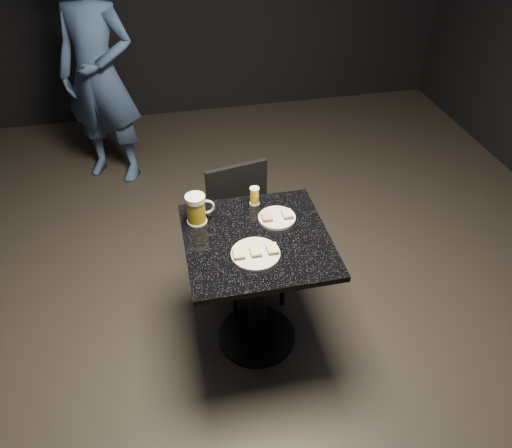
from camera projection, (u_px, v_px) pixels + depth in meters
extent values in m
plane|color=black|center=(257.00, 337.00, 2.88)|extent=(6.00, 6.00, 0.00)
cylinder|color=silver|center=(255.00, 254.00, 2.31)|extent=(0.23, 0.23, 0.01)
cylinder|color=silver|center=(277.00, 218.00, 2.52)|extent=(0.19, 0.19, 0.01)
imported|color=navy|center=(98.00, 75.00, 3.70)|extent=(0.74, 0.65, 1.72)
cylinder|color=black|center=(257.00, 335.00, 2.87)|extent=(0.44, 0.44, 0.03)
cylinder|color=black|center=(257.00, 292.00, 2.64)|extent=(0.10, 0.10, 0.69)
cube|color=black|center=(257.00, 240.00, 2.42)|extent=(0.70, 0.70, 0.03)
cylinder|color=silver|center=(197.00, 221.00, 2.50)|extent=(0.10, 0.10, 0.01)
cylinder|color=gold|center=(196.00, 211.00, 2.46)|extent=(0.09, 0.09, 0.12)
cylinder|color=white|center=(195.00, 199.00, 2.42)|extent=(0.10, 0.10, 0.03)
torus|color=silver|center=(206.00, 207.00, 2.48)|extent=(0.08, 0.01, 0.08)
cylinder|color=silver|center=(255.00, 203.00, 2.63)|extent=(0.05, 0.05, 0.01)
cylinder|color=yellow|center=(255.00, 196.00, 2.60)|extent=(0.05, 0.05, 0.08)
cylinder|color=white|center=(255.00, 189.00, 2.57)|extent=(0.05, 0.05, 0.01)
cube|color=black|center=(249.00, 239.00, 2.86)|extent=(0.42, 0.42, 0.04)
cylinder|color=black|center=(235.00, 293.00, 2.85)|extent=(0.03, 0.03, 0.43)
cylinder|color=black|center=(283.00, 278.00, 2.95)|extent=(0.03, 0.03, 0.43)
cylinder|color=black|center=(217.00, 260.00, 3.07)|extent=(0.03, 0.03, 0.43)
cylinder|color=black|center=(262.00, 247.00, 3.17)|extent=(0.03, 0.03, 0.43)
cube|color=black|center=(237.00, 193.00, 2.84)|extent=(0.36, 0.10, 0.36)
cube|color=#4C3521|center=(238.00, 254.00, 2.29)|extent=(0.05, 0.07, 0.01)
cube|color=beige|center=(238.00, 253.00, 2.28)|extent=(0.05, 0.07, 0.01)
cube|color=#4C3521|center=(255.00, 252.00, 2.30)|extent=(0.05, 0.07, 0.01)
cube|color=#D1D184|center=(255.00, 250.00, 2.29)|extent=(0.05, 0.07, 0.01)
cube|color=#4C3521|center=(272.00, 250.00, 2.31)|extent=(0.05, 0.07, 0.01)
cube|color=#D1D184|center=(272.00, 248.00, 2.31)|extent=(0.05, 0.07, 0.01)
cube|color=#4C3521|center=(267.00, 217.00, 2.50)|extent=(0.05, 0.07, 0.01)
cube|color=tan|center=(267.00, 216.00, 2.50)|extent=(0.05, 0.07, 0.01)
cube|color=#4C3521|center=(287.00, 215.00, 2.52)|extent=(0.05, 0.07, 0.01)
cube|color=beige|center=(287.00, 213.00, 2.51)|extent=(0.05, 0.07, 0.01)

